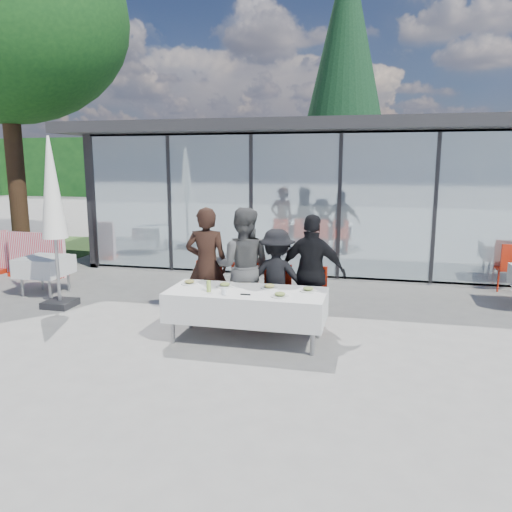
{
  "coord_description": "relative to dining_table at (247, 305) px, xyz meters",
  "views": [
    {
      "loc": [
        1.74,
        -6.78,
        2.55
      ],
      "look_at": [
        -0.14,
        1.2,
        1.01
      ],
      "focal_mm": 35.0,
      "sensor_mm": 36.0,
      "label": 1
    }
  ],
  "objects": [
    {
      "name": "plate_c",
      "position": [
        0.3,
        0.19,
        0.24
      ],
      "size": [
        0.25,
        0.25,
        0.07
      ],
      "color": "silver",
      "rests_on": "dining_table"
    },
    {
      "name": "market_umbrella",
      "position": [
        -3.69,
        0.9,
        1.4
      ],
      "size": [
        0.5,
        0.5,
        3.0
      ],
      "color": "black",
      "rests_on": "ground"
    },
    {
      "name": "diner_chair_b",
      "position": [
        -0.25,
        0.75,
        -0.0
      ],
      "size": [
        0.44,
        0.44,
        0.97
      ],
      "color": "#B6200C",
      "rests_on": "ground"
    },
    {
      "name": "plate_extra",
      "position": [
        0.53,
        -0.22,
        0.24
      ],
      "size": [
        0.25,
        0.25,
        0.07
      ],
      "color": "silver",
      "rests_on": "dining_table"
    },
    {
      "name": "diner_a",
      "position": [
        -0.85,
        0.74,
        0.4
      ],
      "size": [
        0.76,
        0.76,
        1.87
      ],
      "primitive_type": "imported",
      "rotation": [
        0.0,
        0.0,
        3.26
      ],
      "color": "black",
      "rests_on": "ground"
    },
    {
      "name": "diner_chair_d",
      "position": [
        0.85,
        0.75,
        -0.0
      ],
      "size": [
        0.44,
        0.44,
        0.97
      ],
      "color": "#B6200C",
      "rests_on": "ground"
    },
    {
      "name": "spare_chair_b",
      "position": [
        4.41,
        3.95,
        -0.0
      ],
      "size": [
        0.51,
        0.51,
        0.97
      ],
      "color": "#B6200C",
      "rests_on": "ground"
    },
    {
      "name": "plate_b",
      "position": [
        -0.36,
        0.13,
        0.24
      ],
      "size": [
        0.25,
        0.25,
        0.07
      ],
      "color": "silver",
      "rests_on": "dining_table"
    },
    {
      "name": "juice_bottle",
      "position": [
        -0.5,
        -0.19,
        0.29
      ],
      "size": [
        0.06,
        0.06,
        0.16
      ],
      "primitive_type": "cylinder",
      "color": "#9ABA4D",
      "rests_on": "dining_table"
    },
    {
      "name": "deciduous_tree",
      "position": [
        -8.52,
        6.09,
        5.94
      ],
      "size": [
        7.04,
        6.4,
        9.38
      ],
      "color": "#382316",
      "rests_on": "ground"
    },
    {
      "name": "plate_d",
      "position": [
        0.86,
        0.16,
        0.24
      ],
      "size": [
        0.25,
        0.25,
        0.07
      ],
      "color": "silver",
      "rests_on": "dining_table"
    },
    {
      "name": "diner_b",
      "position": [
        -0.25,
        0.74,
        0.4
      ],
      "size": [
        0.97,
        0.97,
        1.87
      ],
      "primitive_type": "imported",
      "rotation": [
        0.0,
        0.0,
        3.22
      ],
      "color": "#4E4E4E",
      "rests_on": "ground"
    },
    {
      "name": "grass_patch",
      "position": [
        -8.52,
        6.09,
        -0.53
      ],
      "size": [
        5.0,
        5.0,
        0.02
      ],
      "primitive_type": "cube",
      "color": "#385926",
      "rests_on": "ground"
    },
    {
      "name": "diner_chair_a",
      "position": [
        -0.85,
        0.75,
        -0.0
      ],
      "size": [
        0.44,
        0.44,
        0.97
      ],
      "color": "#B6200C",
      "rests_on": "ground"
    },
    {
      "name": "ground",
      "position": [
        -0.02,
        0.09,
        -0.54
      ],
      "size": [
        90.0,
        90.0,
        0.0
      ],
      "primitive_type": "plane",
      "color": "gray",
      "rests_on": "ground"
    },
    {
      "name": "drinking_glasses",
      "position": [
        -0.25,
        -0.29,
        0.26
      ],
      "size": [
        0.07,
        0.07,
        0.1
      ],
      "color": "silver",
      "rests_on": "dining_table"
    },
    {
      "name": "conifer_tree",
      "position": [
        0.48,
        13.09,
        5.45
      ],
      "size": [
        4.0,
        4.0,
        10.5
      ],
      "color": "#382316",
      "rests_on": "ground"
    },
    {
      "name": "folded_eyeglasses",
      "position": [
        0.05,
        -0.24,
        0.22
      ],
      "size": [
        0.14,
        0.03,
        0.01
      ],
      "primitive_type": "cube",
      "color": "black",
      "rests_on": "dining_table"
    },
    {
      "name": "diner_chair_c",
      "position": [
        0.29,
        0.75,
        -0.0
      ],
      "size": [
        0.44,
        0.44,
        0.97
      ],
      "color": "#B6200C",
      "rests_on": "ground"
    },
    {
      "name": "treeline",
      "position": [
        -2.02,
        28.09,
        1.66
      ],
      "size": [
        62.5,
        2.0,
        4.4
      ],
      "color": "#123915",
      "rests_on": "ground"
    },
    {
      "name": "plate_a",
      "position": [
        -0.93,
        0.17,
        0.24
      ],
      "size": [
        0.25,
        0.25,
        0.07
      ],
      "color": "silver",
      "rests_on": "dining_table"
    },
    {
      "name": "diner_d",
      "position": [
        0.85,
        0.74,
        0.36
      ],
      "size": [
        1.2,
        1.2,
        1.79
      ],
      "primitive_type": "imported",
      "rotation": [
        0.0,
        0.0,
        2.98
      ],
      "color": "black",
      "rests_on": "ground"
    },
    {
      "name": "pavilion",
      "position": [
        1.98,
        8.25,
        1.61
      ],
      "size": [
        14.8,
        8.8,
        3.44
      ],
      "color": "gray",
      "rests_on": "ground"
    },
    {
      "name": "diner_c",
      "position": [
        0.29,
        0.74,
        0.24
      ],
      "size": [
        1.03,
        1.03,
        1.55
      ],
      "primitive_type": "imported",
      "rotation": [
        0.0,
        0.0,
        3.17
      ],
      "color": "black",
      "rests_on": "ground"
    },
    {
      "name": "dining_table",
      "position": [
        0.0,
        0.0,
        0.0
      ],
      "size": [
        2.26,
        0.96,
        0.75
      ],
      "color": "silver",
      "rests_on": "ground"
    },
    {
      "name": "spare_table_left",
      "position": [
        -4.49,
        1.63,
        0.02
      ],
      "size": [
        0.86,
        0.86,
        0.74
      ],
      "color": "silver",
      "rests_on": "ground"
    }
  ]
}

